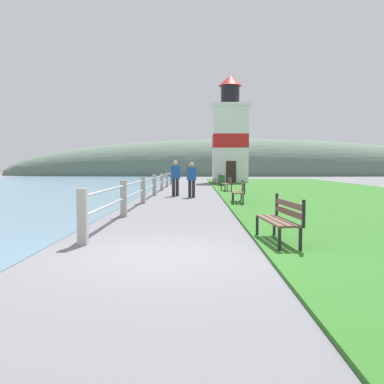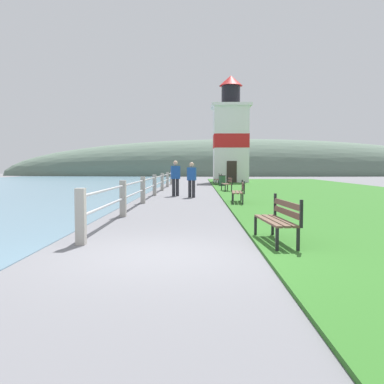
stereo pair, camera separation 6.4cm
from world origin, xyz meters
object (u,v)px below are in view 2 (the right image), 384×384
(park_bench_near, at_px, (279,217))
(park_bench_by_lighthouse, at_px, (218,179))
(park_bench_midway, at_px, (240,190))
(person_by_railing, at_px, (192,178))
(trash_bin, at_px, (222,181))
(park_bench_far, at_px, (228,183))
(person_strolling, at_px, (175,177))
(lighthouse, at_px, (231,138))

(park_bench_near, bearing_deg, park_bench_by_lighthouse, -94.77)
(park_bench_midway, xyz_separation_m, person_by_railing, (-1.99, 3.43, 0.39))
(park_bench_midway, height_order, trash_bin, park_bench_midway)
(park_bench_midway, distance_m, person_by_railing, 3.99)
(park_bench_far, xyz_separation_m, person_strolling, (-2.93, -3.72, 0.44))
(park_bench_midway, bearing_deg, trash_bin, -86.83)
(park_bench_near, bearing_deg, park_bench_far, -95.35)
(lighthouse, bearing_deg, person_strolling, -102.84)
(park_bench_near, bearing_deg, lighthouse, -97.26)
(lighthouse, bearing_deg, person_by_railing, -99.77)
(person_by_railing, bearing_deg, lighthouse, 3.15)
(park_bench_near, height_order, park_bench_by_lighthouse, same)
(park_bench_by_lighthouse, distance_m, person_strolling, 12.77)
(park_bench_midway, height_order, park_bench_far, same)
(park_bench_midway, xyz_separation_m, person_strolling, (-2.83, 4.46, 0.44))
(park_bench_midway, distance_m, park_bench_by_lighthouse, 16.92)
(park_bench_midway, bearing_deg, park_bench_by_lighthouse, -86.11)
(lighthouse, xyz_separation_m, person_strolling, (-4.16, -18.26, -3.20))
(park_bench_by_lighthouse, bearing_deg, person_by_railing, 78.43)
(park_bench_near, distance_m, person_strolling, 13.80)
(park_bench_far, relative_size, person_by_railing, 0.98)
(park_bench_near, xyz_separation_m, park_bench_midway, (0.11, 9.06, 0.00))
(park_bench_midway, xyz_separation_m, lighthouse, (1.33, 22.72, 3.64))
(park_bench_far, height_order, park_bench_by_lighthouse, same)
(lighthouse, distance_m, person_by_railing, 19.84)
(lighthouse, height_order, person_strolling, lighthouse)
(park_bench_near, xyz_separation_m, person_strolling, (-2.72, 13.52, 0.44))
(park_bench_near, height_order, lighthouse, lighthouse)
(park_bench_far, height_order, trash_bin, park_bench_far)
(park_bench_midway, xyz_separation_m, park_bench_by_lighthouse, (-0.06, 16.92, -0.00))
(lighthouse, height_order, trash_bin, lighthouse)
(person_by_railing, bearing_deg, park_bench_by_lighthouse, 4.78)
(person_by_railing, relative_size, trash_bin, 2.04)
(park_bench_near, distance_m, park_bench_by_lighthouse, 25.97)
(person_strolling, bearing_deg, park_bench_near, 172.92)
(park_bench_near, distance_m, person_by_railing, 12.64)
(park_bench_by_lighthouse, xyz_separation_m, person_strolling, (-2.77, -12.45, 0.44))
(person_strolling, bearing_deg, lighthouse, -31.32)
(park_bench_by_lighthouse, xyz_separation_m, person_by_railing, (-1.93, -13.48, 0.39))
(park_bench_by_lighthouse, bearing_deg, park_bench_midway, 86.78)
(park_bench_by_lighthouse, height_order, lighthouse, lighthouse)
(park_bench_by_lighthouse, xyz_separation_m, trash_bin, (0.20, -1.89, -0.11))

